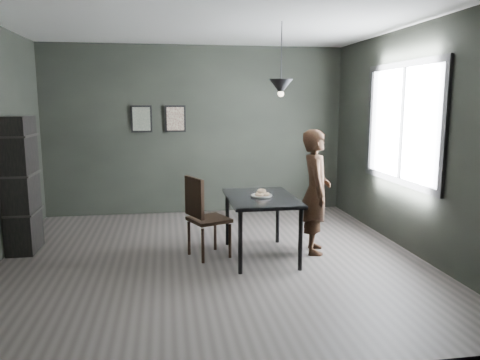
{
  "coord_description": "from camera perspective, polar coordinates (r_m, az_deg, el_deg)",
  "views": [
    {
      "loc": [
        -0.52,
        -5.4,
        1.87
      ],
      "look_at": [
        0.35,
        0.05,
        0.95
      ],
      "focal_mm": 35.0,
      "sensor_mm": 36.0,
      "label": 1
    }
  ],
  "objects": [
    {
      "name": "ground",
      "position": [
        5.74,
        -3.42,
        -9.56
      ],
      "size": [
        5.0,
        5.0,
        0.0
      ],
      "primitive_type": "plane",
      "color": "#332E2C",
      "rests_on": "ground"
    },
    {
      "name": "back_wall",
      "position": [
        7.94,
        -5.32,
        6.02
      ],
      "size": [
        5.0,
        0.1,
        2.8
      ],
      "primitive_type": "cube",
      "color": "black",
      "rests_on": "ground"
    },
    {
      "name": "ceiling",
      "position": [
        5.51,
        -3.72,
        19.16
      ],
      "size": [
        5.0,
        5.0,
        0.02
      ],
      "color": "silver",
      "rests_on": "ground"
    },
    {
      "name": "window_assembly",
      "position": [
        6.36,
        19.15,
        6.51
      ],
      "size": [
        0.04,
        1.96,
        1.56
      ],
      "color": "white",
      "rests_on": "ground"
    },
    {
      "name": "cafe_table",
      "position": [
        5.65,
        2.59,
        -2.8
      ],
      "size": [
        0.8,
        1.2,
        0.75
      ],
      "color": "black",
      "rests_on": "ground"
    },
    {
      "name": "white_plate",
      "position": [
        5.62,
        2.65,
        -1.98
      ],
      "size": [
        0.23,
        0.23,
        0.01
      ],
      "primitive_type": "cylinder",
      "color": "white",
      "rests_on": "cafe_table"
    },
    {
      "name": "donut_pile",
      "position": [
        5.62,
        2.65,
        -1.64
      ],
      "size": [
        0.18,
        0.18,
        0.08
      ],
      "rotation": [
        0.0,
        0.0,
        -0.33
      ],
      "color": "#F5E0BF",
      "rests_on": "white_plate"
    },
    {
      "name": "woman",
      "position": [
        5.88,
        9.19,
        -1.42
      ],
      "size": [
        0.48,
        0.63,
        1.55
      ],
      "primitive_type": "imported",
      "rotation": [
        0.0,
        0.0,
        1.35
      ],
      "color": "black",
      "rests_on": "ground"
    },
    {
      "name": "wood_chair",
      "position": [
        5.65,
        -4.6,
        -3.92
      ],
      "size": [
        0.56,
        0.56,
        1.0
      ],
      "rotation": [
        0.0,
        0.0,
        0.4
      ],
      "color": "black",
      "rests_on": "ground"
    },
    {
      "name": "shelf_unit",
      "position": [
        6.44,
        -25.17,
        -0.55
      ],
      "size": [
        0.32,
        0.57,
        1.7
      ],
      "primitive_type": "cube",
      "rotation": [
        0.0,
        0.0,
        -0.0
      ],
      "color": "black",
      "rests_on": "ground"
    },
    {
      "name": "pendant_lamp",
      "position": [
        5.68,
        5.01,
        11.25
      ],
      "size": [
        0.28,
        0.28,
        0.86
      ],
      "color": "black",
      "rests_on": "ground"
    },
    {
      "name": "framed_print_left",
      "position": [
        7.89,
        -11.92,
        7.3
      ],
      "size": [
        0.34,
        0.04,
        0.44
      ],
      "color": "black",
      "rests_on": "ground"
    },
    {
      "name": "framed_print_right",
      "position": [
        7.88,
        -7.89,
        7.41
      ],
      "size": [
        0.34,
        0.04,
        0.44
      ],
      "color": "black",
      "rests_on": "ground"
    }
  ]
}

